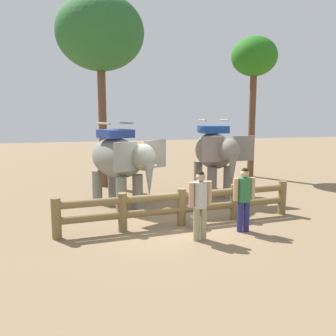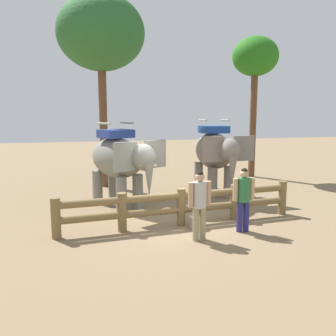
% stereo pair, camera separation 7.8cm
% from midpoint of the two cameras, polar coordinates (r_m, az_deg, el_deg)
% --- Properties ---
extents(ground_plane, '(60.00, 60.00, 0.00)m').
position_cam_midpoint_polar(ground_plane, '(10.39, 2.25, -8.91)').
color(ground_plane, '#82694C').
extents(log_fence, '(6.97, 0.83, 1.05)m').
position_cam_midpoint_polar(log_fence, '(10.19, 2.31, -5.72)').
color(log_fence, brown).
rests_on(log_fence, ground).
extents(elephant_near_left, '(2.57, 3.34, 2.83)m').
position_cam_midpoint_polar(elephant_near_left, '(12.01, -7.44, 1.24)').
color(elephant_near_left, gray).
rests_on(elephant_near_left, ground).
extents(elephant_center, '(1.92, 3.34, 2.89)m').
position_cam_midpoint_polar(elephant_center, '(13.89, 7.64, 2.39)').
color(elephant_center, gray).
rests_on(elephant_center, ground).
extents(tourist_woman_in_black, '(0.61, 0.34, 1.72)m').
position_cam_midpoint_polar(tourist_woman_in_black, '(9.75, 12.08, -4.22)').
color(tourist_woman_in_black, navy).
rests_on(tourist_woman_in_black, ground).
extents(tourist_man_in_blue, '(0.62, 0.38, 1.75)m').
position_cam_midpoint_polar(tourist_man_in_blue, '(8.94, 5.25, -5.14)').
color(tourist_man_in_blue, gray).
rests_on(tourist_man_in_blue, ground).
extents(tree_far_left, '(2.16, 2.16, 6.68)m').
position_cam_midpoint_polar(tree_far_left, '(18.23, 13.73, 16.20)').
color(tree_far_left, brown).
rests_on(tree_far_left, ground).
extents(tree_back_center, '(3.56, 3.56, 7.84)m').
position_cam_midpoint_polar(tree_back_center, '(15.79, -10.40, 20.06)').
color(tree_back_center, brown).
rests_on(tree_back_center, ground).
extents(feed_bucket, '(0.38, 0.38, 0.35)m').
position_cam_midpoint_polar(feed_bucket, '(10.05, 4.65, -8.50)').
color(feed_bucket, gray).
rests_on(feed_bucket, ground).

